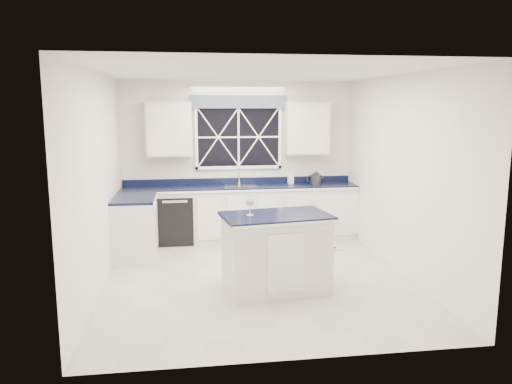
{
  "coord_description": "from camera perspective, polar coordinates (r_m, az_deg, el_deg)",
  "views": [
    {
      "loc": [
        -0.91,
        -6.37,
        2.29
      ],
      "look_at": [
        0.05,
        0.4,
        1.1
      ],
      "focal_mm": 35.0,
      "sensor_mm": 36.0,
      "label": 1
    }
  ],
  "objects": [
    {
      "name": "window",
      "position": [
        8.63,
        -2.01,
        6.82
      ],
      "size": [
        1.65,
        0.09,
        1.26
      ],
      "color": "black",
      "rests_on": "ground"
    },
    {
      "name": "base_cabinets",
      "position": [
        8.38,
        -3.9,
        -2.83
      ],
      "size": [
        3.99,
        1.6,
        0.9
      ],
      "color": "silver",
      "rests_on": "ground"
    },
    {
      "name": "countertop",
      "position": [
        8.48,
        -1.79,
        0.58
      ],
      "size": [
        3.98,
        0.64,
        0.04
      ],
      "primitive_type": "cube",
      "color": "black",
      "rests_on": "base_cabinets"
    },
    {
      "name": "island",
      "position": [
        6.25,
        2.29,
        -6.89
      ],
      "size": [
        1.4,
        0.97,
        0.97
      ],
      "rotation": [
        0.0,
        0.0,
        0.15
      ],
      "color": "silver",
      "rests_on": "ground"
    },
    {
      "name": "soap_bottle",
      "position": [
        8.74,
        3.99,
        1.63
      ],
      "size": [
        0.1,
        0.1,
        0.2
      ],
      "primitive_type": "imported",
      "rotation": [
        0.0,
        0.0,
        0.09
      ],
      "color": "silver",
      "rests_on": "countertop"
    },
    {
      "name": "faucet",
      "position": [
        8.65,
        -1.94,
        1.95
      ],
      "size": [
        0.05,
        0.2,
        0.3
      ],
      "color": "silver",
      "rests_on": "countertop"
    },
    {
      "name": "dishwasher",
      "position": [
        8.53,
        -9.15,
        -2.98
      ],
      "size": [
        0.6,
        0.58,
        0.82
      ],
      "primitive_type": "cube",
      "color": "black",
      "rests_on": "ground"
    },
    {
      "name": "wine_glass",
      "position": [
        6.03,
        -0.7,
        -1.07
      ],
      "size": [
        0.11,
        0.11,
        0.25
      ],
      "color": "silver",
      "rests_on": "island"
    },
    {
      "name": "upper_cabinets",
      "position": [
        8.51,
        -1.92,
        7.25
      ],
      "size": [
        3.1,
        0.34,
        0.9
      ],
      "color": "silver",
      "rests_on": "ground"
    },
    {
      "name": "kettle",
      "position": [
        8.76,
        6.86,
        1.62
      ],
      "size": [
        0.32,
        0.21,
        0.22
      ],
      "rotation": [
        0.0,
        0.0,
        -0.12
      ],
      "color": "#303033",
      "rests_on": "countertop"
    },
    {
      "name": "back_wall",
      "position": [
        8.72,
        -2.02,
        3.68
      ],
      "size": [
        4.0,
        0.1,
        2.7
      ],
      "primitive_type": "cube",
      "color": "silver",
      "rests_on": "ground"
    },
    {
      "name": "rug",
      "position": [
        8.23,
        4.23,
        -6.23
      ],
      "size": [
        1.54,
        1.12,
        0.02
      ],
      "rotation": [
        0.0,
        0.0,
        0.21
      ],
      "color": "#B1B0AC",
      "rests_on": "ground"
    },
    {
      "name": "ground",
      "position": [
        6.83,
        0.07,
        -9.7
      ],
      "size": [
        4.5,
        4.5,
        0.0
      ],
      "primitive_type": "plane",
      "color": "#B1B2AD",
      "rests_on": "ground"
    }
  ]
}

